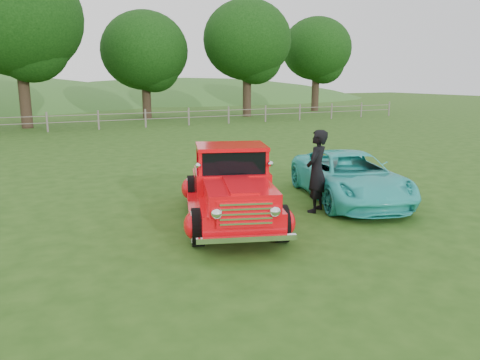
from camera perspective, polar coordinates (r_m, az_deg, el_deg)
name	(u,v)px	position (r m, az deg, el deg)	size (l,w,h in m)	color
ground	(276,230)	(10.24, 4.46, -6.04)	(140.00, 140.00, 0.00)	#234713
distant_hills	(20,138)	(68.26, -25.28, 4.71)	(116.00, 60.00, 18.00)	#2E5A21
fence_line	(98,120)	(30.87, -16.87, 7.01)	(48.00, 0.12, 1.20)	slate
tree_near_west	(17,18)	(33.55, -25.54, 17.37)	(8.00, 8.00, 10.42)	#312318
tree_near_east	(145,51)	(38.71, -11.56, 15.17)	(6.80, 6.80, 8.33)	#312318
tree_mid_east	(247,40)	(39.76, 0.87, 16.67)	(7.20, 7.20, 9.44)	#312318
tree_far_east	(317,49)	(46.96, 9.33, 15.48)	(6.60, 6.60, 8.86)	#312318
red_pickup	(231,187)	(10.60, -1.11, -0.90)	(3.32, 5.28, 1.78)	black
teal_sedan	(349,177)	(12.78, 13.20, 0.39)	(2.14, 4.64, 1.29)	#32CAC4
man	(317,171)	(11.48, 9.32, 1.07)	(0.74, 0.48, 2.02)	black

